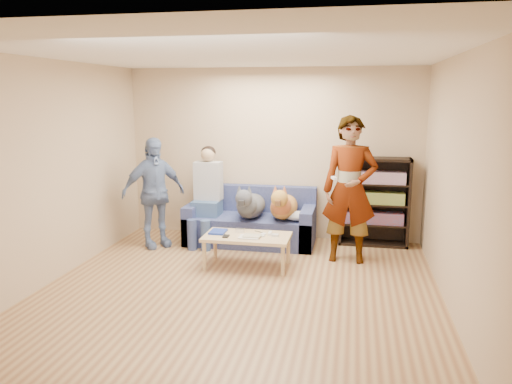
% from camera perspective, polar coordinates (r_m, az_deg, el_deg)
% --- Properties ---
extents(ground, '(5.00, 5.00, 0.00)m').
position_cam_1_polar(ground, '(5.62, -2.43, -11.87)').
color(ground, '#8F5F3C').
rests_on(ground, ground).
extents(ceiling, '(5.00, 5.00, 0.00)m').
position_cam_1_polar(ceiling, '(5.20, -2.67, 15.57)').
color(ceiling, white).
rests_on(ceiling, ground).
extents(wall_back, '(4.50, 0.00, 4.50)m').
position_cam_1_polar(wall_back, '(7.68, 1.89, 4.38)').
color(wall_back, tan).
rests_on(wall_back, ground).
extents(wall_front, '(4.50, 0.00, 4.50)m').
position_cam_1_polar(wall_front, '(2.95, -14.17, -6.77)').
color(wall_front, tan).
rests_on(wall_front, ground).
extents(wall_left, '(0.00, 5.00, 5.00)m').
position_cam_1_polar(wall_left, '(6.18, -23.25, 1.88)').
color(wall_left, tan).
rests_on(wall_left, ground).
extents(wall_right, '(0.00, 5.00, 5.00)m').
position_cam_1_polar(wall_right, '(5.21, 22.27, 0.40)').
color(wall_right, tan).
rests_on(wall_right, ground).
extents(blanket, '(0.37, 0.32, 0.13)m').
position_cam_1_polar(blanket, '(7.16, 4.70, -2.72)').
color(blanket, '#A7A8AC').
rests_on(blanket, sofa).
extents(person_standing_right, '(0.71, 0.47, 1.94)m').
position_cam_1_polar(person_standing_right, '(6.65, 10.66, 0.26)').
color(person_standing_right, gray).
rests_on(person_standing_right, ground).
extents(person_standing_left, '(0.95, 0.93, 1.60)m').
position_cam_1_polar(person_standing_left, '(7.35, -11.63, -0.09)').
color(person_standing_left, '#7786BE').
rests_on(person_standing_left, ground).
extents(held_controller, '(0.09, 0.14, 0.03)m').
position_cam_1_polar(held_controller, '(6.43, 8.91, 1.58)').
color(held_controller, white).
rests_on(held_controller, person_standing_right).
extents(notebook_blue, '(0.20, 0.26, 0.03)m').
position_cam_1_polar(notebook_blue, '(6.55, -4.36, -4.54)').
color(notebook_blue, navy).
rests_on(notebook_blue, coffee_table).
extents(papers, '(0.26, 0.20, 0.02)m').
position_cam_1_polar(papers, '(6.31, -0.76, -5.17)').
color(papers, silver).
rests_on(papers, coffee_table).
extents(magazine, '(0.22, 0.17, 0.01)m').
position_cam_1_polar(magazine, '(6.32, -0.46, -5.02)').
color(magazine, '#AEA48B').
rests_on(magazine, coffee_table).
extents(camera_silver, '(0.11, 0.06, 0.05)m').
position_cam_1_polar(camera_silver, '(6.55, -1.83, -4.42)').
color(camera_silver, silver).
rests_on(camera_silver, coffee_table).
extents(controller_a, '(0.04, 0.13, 0.03)m').
position_cam_1_polar(controller_a, '(6.46, 1.61, -4.73)').
color(controller_a, white).
rests_on(controller_a, coffee_table).
extents(controller_b, '(0.09, 0.06, 0.03)m').
position_cam_1_polar(controller_b, '(6.37, 2.20, -4.96)').
color(controller_b, silver).
rests_on(controller_b, coffee_table).
extents(headphone_cup_a, '(0.07, 0.07, 0.02)m').
position_cam_1_polar(headphone_cup_a, '(6.36, 0.71, -5.03)').
color(headphone_cup_a, silver).
rests_on(headphone_cup_a, coffee_table).
extents(headphone_cup_b, '(0.07, 0.07, 0.02)m').
position_cam_1_polar(headphone_cup_b, '(6.43, 0.84, -4.83)').
color(headphone_cup_b, white).
rests_on(headphone_cup_b, coffee_table).
extents(pen_orange, '(0.13, 0.06, 0.01)m').
position_cam_1_polar(pen_orange, '(6.27, -1.51, -5.32)').
color(pen_orange, orange).
rests_on(pen_orange, coffee_table).
extents(pen_black, '(0.13, 0.08, 0.01)m').
position_cam_1_polar(pen_black, '(6.56, 0.34, -4.57)').
color(pen_black, black).
rests_on(pen_black, coffee_table).
extents(wallet, '(0.07, 0.12, 0.02)m').
position_cam_1_polar(wallet, '(6.36, -3.46, -5.06)').
color(wallet, black).
rests_on(wallet, coffee_table).
extents(sofa, '(1.90, 0.85, 0.82)m').
position_cam_1_polar(sofa, '(7.53, -0.54, -3.66)').
color(sofa, '#515B93').
rests_on(sofa, ground).
extents(person_seated, '(0.40, 0.73, 1.47)m').
position_cam_1_polar(person_seated, '(7.46, -5.66, 0.03)').
color(person_seated, '#40598C').
rests_on(person_seated, sofa).
extents(dog_gray, '(0.39, 1.24, 0.56)m').
position_cam_1_polar(dog_gray, '(7.22, -0.70, -1.48)').
color(dog_gray, '#494C53').
rests_on(dog_gray, sofa).
extents(dog_tan, '(0.39, 1.15, 0.56)m').
position_cam_1_polar(dog_tan, '(7.18, 3.12, -1.57)').
color(dog_tan, '#C5793C').
rests_on(dog_tan, sofa).
extents(coffee_table, '(1.10, 0.60, 0.42)m').
position_cam_1_polar(coffee_table, '(6.43, -1.02, -5.36)').
color(coffee_table, '#D6AD84').
rests_on(coffee_table, ground).
extents(bookshelf, '(1.00, 0.34, 1.30)m').
position_cam_1_polar(bookshelf, '(7.52, 13.37, -0.85)').
color(bookshelf, black).
rests_on(bookshelf, ground).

